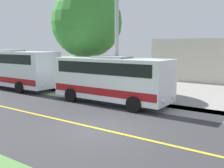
{
  "coord_description": "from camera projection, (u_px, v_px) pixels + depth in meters",
  "views": [
    {
      "loc": [
        8.62,
        6.64,
        3.58
      ],
      "look_at": [
        -3.5,
        -1.89,
        1.4
      ],
      "focal_mm": 41.96,
      "sensor_mm": 36.0,
      "label": 1
    }
  ],
  "objects": [
    {
      "name": "ground_plane",
      "position": [
        101.0,
        129.0,
        11.28
      ],
      "size": [
        120.0,
        120.0,
        0.0
      ],
      "primitive_type": "plane",
      "color": "#548442"
    },
    {
      "name": "road_surface",
      "position": [
        101.0,
        129.0,
        11.27
      ],
      "size": [
        8.0,
        100.0,
        0.01
      ],
      "primitive_type": "cube",
      "color": "#333335",
      "rests_on": "ground"
    },
    {
      "name": "sidewalk",
      "position": [
        155.0,
        107.0,
        15.48
      ],
      "size": [
        2.4,
        100.0,
        0.01
      ],
      "primitive_type": "cube",
      "color": "gray",
      "rests_on": "ground"
    },
    {
      "name": "road_centre_line",
      "position": [
        101.0,
        129.0,
        11.27
      ],
      "size": [
        0.16,
        100.0,
        0.0
      ],
      "primitive_type": "cube",
      "color": "gold",
      "rests_on": "ground"
    },
    {
      "name": "shuttle_bus_front",
      "position": [
        112.0,
        78.0,
        16.19
      ],
      "size": [
        2.67,
        7.61,
        2.94
      ],
      "color": "white",
      "rests_on": "ground"
    },
    {
      "name": "transit_bus_rear",
      "position": [
        8.0,
        67.0,
        22.39
      ],
      "size": [
        2.71,
        10.57,
        3.23
      ],
      "color": "silver",
      "rests_on": "ground"
    },
    {
      "name": "street_light_pole",
      "position": [
        116.0,
        36.0,
        16.09
      ],
      "size": [
        1.97,
        0.24,
        7.49
      ],
      "color": "#9E9EA3",
      "rests_on": "ground"
    },
    {
      "name": "tree_curbside",
      "position": [
        87.0,
        23.0,
        20.51
      ],
      "size": [
        5.53,
        5.53,
        8.14
      ],
      "color": "brown",
      "rests_on": "ground"
    }
  ]
}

